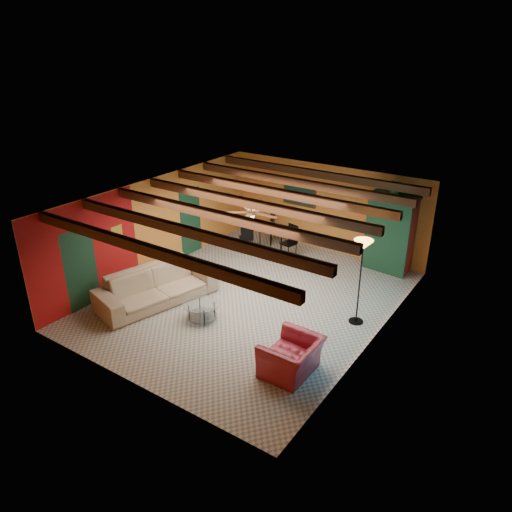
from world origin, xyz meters
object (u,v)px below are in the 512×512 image
Objects in this scene: sofa at (157,286)px; floor_lamp at (360,282)px; armchair at (291,357)px; armoire at (390,234)px; potted_plant at (396,188)px; dining_table at (271,234)px; coffee_table at (202,311)px; vase at (271,216)px.

floor_lamp is at bearing -51.95° from sofa.
armoire is (-0.14, 5.70, 0.72)m from armchair.
armchair is 2.35× the size of potted_plant.
coffee_table is at bearing -78.38° from dining_table.
potted_plant is (3.55, 0.68, 1.92)m from dining_table.
sofa is 6.87m from potted_plant.
vase is at bearing -143.47° from armchair.
floor_lamp is 3.51m from potted_plant.
potted_plant is 3.84m from vase.
armchair is (4.26, -0.58, -0.06)m from sofa.
sofa is at bearing -97.40° from vase.
armoire reaches higher than floor_lamp.
armoire is 10.87× the size of vase.
coffee_table is at bearing -76.09° from sofa.
floor_lamp reaches higher than sofa.
coffee_table is (1.50, -0.03, -0.22)m from sofa.
armchair is at bearing -53.69° from vase.
dining_table is (-3.69, 5.02, 0.13)m from armchair.
armoire is (4.13, 5.12, 0.65)m from sofa.
vase is at bearing 7.83° from sofa.
floor_lamp is at bearing 32.49° from coffee_table.
potted_plant is (2.63, 5.15, 2.21)m from coffee_table.
sofa is 1.37× the size of armoire.
dining_table is 0.90× the size of armoire.
floor_lamp is (0.45, -3.19, -0.04)m from armoire.
floor_lamp reaches higher than coffee_table.
floor_lamp is (4.00, -2.52, 0.54)m from dining_table.
floor_lamp is at bearing -32.17° from dining_table.
armchair is at bearing -53.69° from dining_table.
sofa is 14.94× the size of vase.
floor_lamp is 4.29× the size of potted_plant.
floor_lamp is at bearing -76.62° from armoire.
potted_plant reaches higher than dining_table.
vase is (-3.55, -0.68, -1.31)m from potted_plant.
armchair is at bearing -11.13° from coffee_table.
coffee_table is at bearing -117.02° from potted_plant.
armchair is 2.61m from floor_lamp.
armchair is 2.83m from coffee_table.
armoire is (2.63, 5.15, 0.87)m from coffee_table.
dining_table is 4.76m from floor_lamp.
dining_table reaches higher than sofa.
armchair is 5.75m from armoire.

